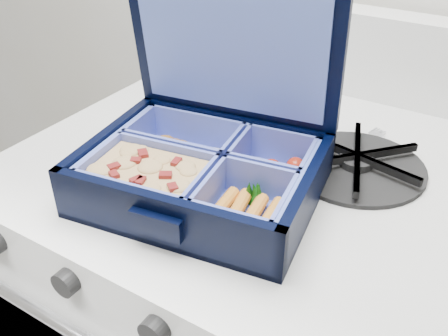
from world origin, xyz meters
The scene contains 4 objects.
bento_box centered at (-0.01, 1.57, 0.88)m, with size 0.26×0.20×0.06m, color black, non-canonical shape.
burner_grate centered at (0.12, 1.72, 0.86)m, with size 0.17×0.17×0.03m, color black.
burner_grate_rear centered at (-0.18, 1.89, 0.86)m, with size 0.17×0.17×0.02m, color black.
fork centered at (0.10, 1.73, 0.85)m, with size 0.02×0.17×0.01m, color silver, non-canonical shape.
Camera 1 is at (0.26, 1.19, 1.19)m, focal length 40.00 mm.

